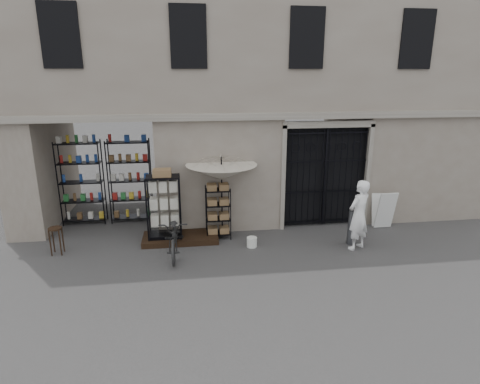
{
  "coord_description": "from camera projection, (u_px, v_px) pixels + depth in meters",
  "views": [
    {
      "loc": [
        -2.15,
        -8.58,
        4.35
      ],
      "look_at": [
        -0.8,
        1.4,
        1.35
      ],
      "focal_mm": 30.0,
      "sensor_mm": 36.0,
      "label": 1
    }
  ],
  "objects": [
    {
      "name": "bicycle",
      "position": [
        175.0,
        254.0,
        10.03
      ],
      "size": [
        0.67,
        1.0,
        1.9
      ],
      "primitive_type": "imported",
      "rotation": [
        0.0,
        0.0,
        -0.01
      ],
      "color": "black",
      "rests_on": "ground"
    },
    {
      "name": "shop_recess",
      "position": [
        104.0,
        178.0,
        11.32
      ],
      "size": [
        3.0,
        1.7,
        3.0
      ],
      "primitive_type": "cube",
      "color": "black",
      "rests_on": "ground"
    },
    {
      "name": "shopkeeper",
      "position": [
        356.0,
        248.0,
        10.35
      ],
      "size": [
        1.47,
        1.91,
        0.44
      ],
      "primitive_type": "imported",
      "rotation": [
        0.0,
        0.0,
        3.66
      ],
      "color": "white",
      "rests_on": "ground"
    },
    {
      "name": "wire_rack",
      "position": [
        218.0,
        213.0,
        10.84
      ],
      "size": [
        0.76,
        0.66,
        1.45
      ],
      "rotation": [
        0.0,
        0.0,
        -0.4
      ],
      "color": "black",
      "rests_on": "ground"
    },
    {
      "name": "display_cabinet",
      "position": [
        164.0,
        210.0,
        10.5
      ],
      "size": [
        0.94,
        0.72,
        1.8
      ],
      "rotation": [
        0.0,
        0.0,
        0.28
      ],
      "color": "black",
      "rests_on": "step_platform"
    },
    {
      "name": "easel_sign",
      "position": [
        383.0,
        209.0,
        11.62
      ],
      "size": [
        0.53,
        0.61,
        1.11
      ],
      "rotation": [
        0.0,
        0.0,
        0.01
      ],
      "color": "silver",
      "rests_on": "ground"
    },
    {
      "name": "white_bucket",
      "position": [
        252.0,
        242.0,
        10.41
      ],
      "size": [
        0.3,
        0.3,
        0.26
      ],
      "primitive_type": "cylinder",
      "rotation": [
        0.0,
        0.0,
        -0.14
      ],
      "color": "silver",
      "rests_on": "ground"
    },
    {
      "name": "iron_gate",
      "position": [
        323.0,
        175.0,
        11.63
      ],
      "size": [
        2.5,
        0.21,
        3.0
      ],
      "color": "black",
      "rests_on": "ground"
    },
    {
      "name": "shop_shelving",
      "position": [
        106.0,
        182.0,
        11.86
      ],
      "size": [
        2.7,
        0.5,
        2.5
      ],
      "primitive_type": "cube",
      "color": "black",
      "rests_on": "ground"
    },
    {
      "name": "ground",
      "position": [
        281.0,
        261.0,
        9.67
      ],
      "size": [
        80.0,
        80.0,
        0.0
      ],
      "primitive_type": "plane",
      "color": "black",
      "rests_on": "ground"
    },
    {
      "name": "step_platform",
      "position": [
        181.0,
        238.0,
        10.81
      ],
      "size": [
        2.0,
        0.9,
        0.15
      ],
      "primitive_type": "cube",
      "color": "black",
      "rests_on": "ground"
    },
    {
      "name": "market_umbrella",
      "position": [
        221.0,
        168.0,
        10.58
      ],
      "size": [
        1.81,
        1.84,
        2.7
      ],
      "rotation": [
        0.0,
        0.0,
        0.1
      ],
      "color": "black",
      "rests_on": "ground"
    },
    {
      "name": "wooden_stool",
      "position": [
        57.0,
        240.0,
        9.94
      ],
      "size": [
        0.43,
        0.43,
        0.69
      ],
      "rotation": [
        0.0,
        0.0,
        -0.41
      ],
      "color": "black",
      "rests_on": "ground"
    },
    {
      "name": "steel_bollard",
      "position": [
        351.0,
        227.0,
        10.49
      ],
      "size": [
        0.21,
        0.21,
        0.93
      ],
      "primitive_type": "cylinder",
      "rotation": [
        0.0,
        0.0,
        0.3
      ],
      "color": "#525358",
      "rests_on": "ground"
    },
    {
      "name": "main_building",
      "position": [
        255.0,
        68.0,
        12.18
      ],
      "size": [
        14.0,
        4.0,
        9.0
      ],
      "primitive_type": "cube",
      "color": "gray",
      "rests_on": "ground"
    }
  ]
}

